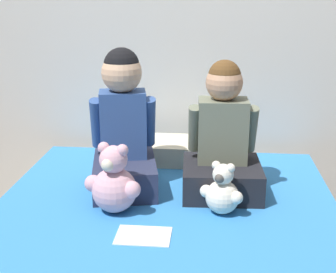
% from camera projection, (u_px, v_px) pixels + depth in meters
% --- Properties ---
extents(wall_behind_bed, '(8.00, 0.06, 2.50)m').
position_uv_depth(wall_behind_bed, '(181.00, 12.00, 2.65)').
color(wall_behind_bed, silver).
rests_on(wall_behind_bed, ground_plane).
extents(child_on_left, '(0.36, 0.44, 0.66)m').
position_uv_depth(child_on_left, '(123.00, 131.00, 2.17)').
color(child_on_left, '#282D47').
rests_on(child_on_left, bed).
extents(child_on_right, '(0.37, 0.35, 0.61)m').
position_uv_depth(child_on_right, '(222.00, 142.00, 2.13)').
color(child_on_right, black).
rests_on(child_on_right, bed).
extents(teddy_bear_held_by_left_child, '(0.25, 0.19, 0.30)m').
position_uv_depth(teddy_bear_held_by_left_child, '(114.00, 183.00, 1.96)').
color(teddy_bear_held_by_left_child, '#DBA3B2').
rests_on(teddy_bear_held_by_left_child, bed).
extents(teddy_bear_held_by_right_child, '(0.18, 0.14, 0.23)m').
position_uv_depth(teddy_bear_held_by_right_child, '(222.00, 192.00, 1.95)').
color(teddy_bear_held_by_right_child, silver).
rests_on(teddy_bear_held_by_right_child, bed).
extents(pillow_at_headboard, '(0.48, 0.28, 0.11)m').
position_uv_depth(pillow_at_headboard, '(176.00, 150.00, 2.57)').
color(pillow_at_headboard, beige).
rests_on(pillow_at_headboard, bed).
extents(sign_card, '(0.21, 0.15, 0.00)m').
position_uv_depth(sign_card, '(143.00, 236.00, 1.79)').
color(sign_card, white).
rests_on(sign_card, bed).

